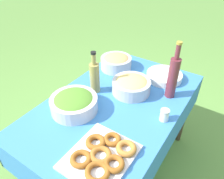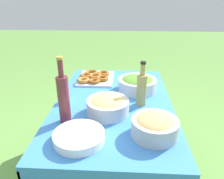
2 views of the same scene
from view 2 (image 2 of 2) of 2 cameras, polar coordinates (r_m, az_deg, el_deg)
ground_plane at (r=1.93m, az=0.31°, el=-21.63°), size 14.00×14.00×0.00m
picnic_table at (r=1.56m, az=0.36°, el=-6.39°), size 1.28×0.79×0.69m
salad_bowl at (r=1.67m, az=6.63°, el=1.64°), size 0.29×0.29×0.11m
pasta_bowl at (r=1.35m, az=-1.10°, el=-4.08°), size 0.26×0.26×0.11m
donut_platter at (r=1.88m, az=-4.53°, el=3.19°), size 0.35×0.31×0.05m
plate_stack at (r=1.14m, az=-8.60°, el=-12.11°), size 0.26×0.26×0.05m
olive_oil_bottle at (r=1.44m, az=7.75°, el=0.30°), size 0.07×0.07×0.30m
wine_bottle at (r=1.25m, az=-12.54°, el=-2.11°), size 0.07×0.07×0.39m
bread_bowl at (r=1.17m, az=11.10°, el=-9.26°), size 0.25×0.25×0.12m
salt_shaker at (r=1.52m, az=-12.03°, el=-1.90°), size 0.05×0.05×0.07m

